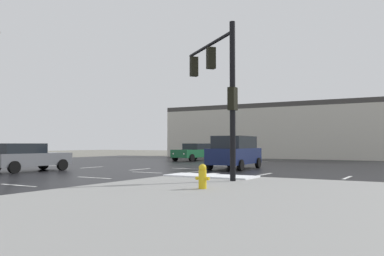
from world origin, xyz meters
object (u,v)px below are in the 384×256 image
(sedan_grey, at_px, (27,157))
(fire_hydrant, at_px, (203,176))
(sedan_green, at_px, (194,152))
(suv_navy, at_px, (235,152))
(traffic_signal_mast, at_px, (219,80))

(sedan_grey, bearing_deg, fire_hydrant, -101.39)
(sedan_green, bearing_deg, sedan_grey, 1.74)
(suv_navy, bearing_deg, sedan_grey, 127.65)
(traffic_signal_mast, bearing_deg, sedan_grey, 40.07)
(traffic_signal_mast, height_order, sedan_green, traffic_signal_mast)
(fire_hydrant, distance_m, sedan_grey, 13.83)
(fire_hydrant, distance_m, sedan_green, 24.47)
(traffic_signal_mast, distance_m, suv_navy, 8.99)
(fire_hydrant, distance_m, suv_navy, 12.45)
(traffic_signal_mast, height_order, fire_hydrant, traffic_signal_mast)
(fire_hydrant, bearing_deg, sedan_green, 120.93)
(traffic_signal_mast, distance_m, sedan_green, 20.82)
(fire_hydrant, bearing_deg, traffic_signal_mast, 109.19)
(sedan_grey, height_order, sedan_green, same)
(traffic_signal_mast, bearing_deg, suv_navy, -30.55)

